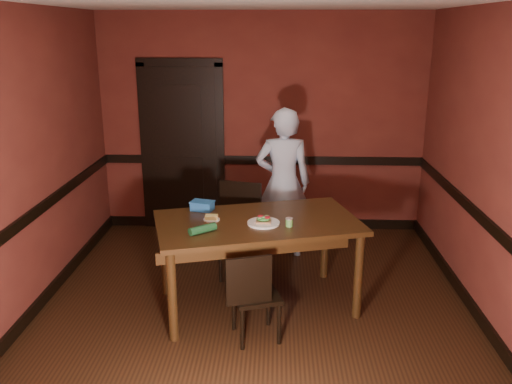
# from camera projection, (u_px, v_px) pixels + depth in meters

# --- Properties ---
(floor) EXTENTS (4.00, 4.50, 0.01)m
(floor) POSITION_uv_depth(u_px,v_px,m) (254.00, 313.00, 4.94)
(floor) COLOR black
(floor) RESTS_ON ground
(ceiling) EXTENTS (4.00, 4.50, 0.01)m
(ceiling) POSITION_uv_depth(u_px,v_px,m) (254.00, 0.00, 4.16)
(ceiling) COLOR beige
(ceiling) RESTS_ON ground
(wall_back) EXTENTS (4.00, 0.02, 2.70)m
(wall_back) POSITION_uv_depth(u_px,v_px,m) (262.00, 124.00, 6.70)
(wall_back) COLOR #5D241C
(wall_back) RESTS_ON ground
(wall_front) EXTENTS (4.00, 0.02, 2.70)m
(wall_front) POSITION_uv_depth(u_px,v_px,m) (232.00, 297.00, 2.40)
(wall_front) COLOR #5D241C
(wall_front) RESTS_ON ground
(wall_left) EXTENTS (0.02, 4.50, 2.70)m
(wall_left) POSITION_uv_depth(u_px,v_px,m) (21.00, 168.00, 4.63)
(wall_left) COLOR #5D241C
(wall_left) RESTS_ON ground
(wall_right) EXTENTS (0.02, 4.50, 2.70)m
(wall_right) POSITION_uv_depth(u_px,v_px,m) (496.00, 172.00, 4.47)
(wall_right) COLOR #5D241C
(wall_right) RESTS_ON ground
(dado_back) EXTENTS (4.00, 0.03, 0.10)m
(dado_back) POSITION_uv_depth(u_px,v_px,m) (262.00, 160.00, 6.82)
(dado_back) COLOR black
(dado_back) RESTS_ON ground
(dado_left) EXTENTS (0.03, 4.50, 0.10)m
(dado_left) POSITION_uv_depth(u_px,v_px,m) (29.00, 217.00, 4.76)
(dado_left) COLOR black
(dado_left) RESTS_ON ground
(dado_right) EXTENTS (0.03, 4.50, 0.10)m
(dado_right) POSITION_uv_depth(u_px,v_px,m) (487.00, 223.00, 4.61)
(dado_right) COLOR black
(dado_right) RESTS_ON ground
(baseboard_back) EXTENTS (4.00, 0.03, 0.12)m
(baseboard_back) POSITION_uv_depth(u_px,v_px,m) (262.00, 223.00, 7.06)
(baseboard_back) COLOR black
(baseboard_back) RESTS_ON ground
(baseboard_left) EXTENTS (0.03, 4.50, 0.12)m
(baseboard_left) POSITION_uv_depth(u_px,v_px,m) (40.00, 303.00, 5.00)
(baseboard_left) COLOR black
(baseboard_left) RESTS_ON ground
(baseboard_right) EXTENTS (0.03, 4.50, 0.12)m
(baseboard_right) POSITION_uv_depth(u_px,v_px,m) (475.00, 311.00, 4.85)
(baseboard_right) COLOR black
(baseboard_right) RESTS_ON ground
(door) EXTENTS (1.05, 0.07, 2.20)m
(door) POSITION_uv_depth(u_px,v_px,m) (182.00, 145.00, 6.78)
(door) COLOR black
(door) RESTS_ON ground
(dining_table) EXTENTS (2.00, 1.45, 0.84)m
(dining_table) POSITION_uv_depth(u_px,v_px,m) (257.00, 263.00, 4.98)
(dining_table) COLOR black
(dining_table) RESTS_ON floor
(chair_far) EXTENTS (0.56, 0.56, 0.97)m
(chair_far) POSITION_uv_depth(u_px,v_px,m) (245.00, 233.00, 5.54)
(chair_far) COLOR black
(chair_far) RESTS_ON floor
(chair_near) EXTENTS (0.46, 0.46, 0.79)m
(chair_near) POSITION_uv_depth(u_px,v_px,m) (256.00, 294.00, 4.45)
(chair_near) COLOR black
(chair_near) RESTS_ON floor
(person) EXTENTS (0.63, 0.43, 1.69)m
(person) POSITION_uv_depth(u_px,v_px,m) (283.00, 183.00, 6.02)
(person) COLOR silver
(person) RESTS_ON floor
(sandwich_plate) EXTENTS (0.29, 0.29, 0.07)m
(sandwich_plate) POSITION_uv_depth(u_px,v_px,m) (264.00, 222.00, 4.76)
(sandwich_plate) COLOR silver
(sandwich_plate) RESTS_ON dining_table
(sauce_jar) EXTENTS (0.07, 0.07, 0.08)m
(sauce_jar) POSITION_uv_depth(u_px,v_px,m) (289.00, 222.00, 4.70)
(sauce_jar) COLOR #5A9946
(sauce_jar) RESTS_ON dining_table
(cheese_saucer) EXTENTS (0.15, 0.15, 0.05)m
(cheese_saucer) POSITION_uv_depth(u_px,v_px,m) (211.00, 218.00, 4.86)
(cheese_saucer) COLOR silver
(cheese_saucer) RESTS_ON dining_table
(food_tub) EXTENTS (0.24, 0.19, 0.09)m
(food_tub) POSITION_uv_depth(u_px,v_px,m) (202.00, 206.00, 5.11)
(food_tub) COLOR blue
(food_tub) RESTS_ON dining_table
(wrapped_veg) EXTENTS (0.23, 0.21, 0.07)m
(wrapped_veg) POSITION_uv_depth(u_px,v_px,m) (203.00, 229.00, 4.55)
(wrapped_veg) COLOR #164220
(wrapped_veg) RESTS_ON dining_table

